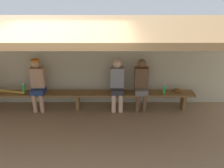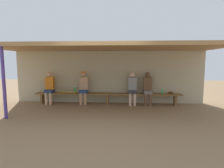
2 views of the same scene
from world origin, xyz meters
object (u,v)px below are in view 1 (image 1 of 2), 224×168
at_px(water_bottle_green, 163,89).
at_px(baseball_bat, 9,92).
at_px(player_leftmost, 116,83).
at_px(baseball_glove_worn, 177,90).
at_px(player_in_white, 140,83).
at_px(bench, 76,95).
at_px(player_middle, 37,82).
at_px(water_bottle_clear, 22,89).

distance_m(water_bottle_green, baseball_bat, 3.94).
distance_m(player_leftmost, baseball_glove_worn, 1.58).
xyz_separation_m(player_in_white, baseball_bat, (-3.35, -0.00, -0.24)).
distance_m(bench, water_bottle_green, 2.22).
bearing_deg(player_in_white, baseball_glove_worn, 1.81).
xyz_separation_m(bench, player_in_white, (1.63, 0.00, 0.34)).
height_order(player_leftmost, baseball_bat, player_leftmost).
bearing_deg(player_in_white, player_middle, 179.99).
bearing_deg(baseball_bat, bench, 12.61).
xyz_separation_m(baseball_glove_worn, baseball_bat, (-4.30, -0.03, -0.01)).
xyz_separation_m(player_middle, water_bottle_clear, (-0.36, -0.04, -0.15)).
distance_m(player_in_white, water_bottle_green, 0.61).
distance_m(bench, player_in_white, 1.67).
xyz_separation_m(player_in_white, player_middle, (-2.61, 0.00, 0.02)).
bearing_deg(baseball_glove_worn, player_middle, -146.89).
distance_m(bench, water_bottle_clear, 1.36).
relative_size(water_bottle_green, baseball_glove_worn, 1.02).
relative_size(player_middle, baseball_glove_worn, 5.60).
bearing_deg(player_in_white, water_bottle_clear, -179.21).
xyz_separation_m(water_bottle_green, baseball_bat, (-3.94, 0.03, -0.08)).
bearing_deg(bench, baseball_glove_worn, 0.74).
relative_size(player_middle, water_bottle_clear, 4.90).
distance_m(player_leftmost, baseball_bat, 2.75).
height_order(player_in_white, baseball_glove_worn, player_in_white).
xyz_separation_m(water_bottle_clear, baseball_glove_worn, (3.93, 0.07, -0.09)).
height_order(bench, player_middle, player_middle).
bearing_deg(player_in_white, player_leftmost, 180.00).
bearing_deg(water_bottle_clear, player_leftmost, 0.99).
height_order(baseball_glove_worn, baseball_bat, baseball_glove_worn).
distance_m(player_middle, baseball_bat, 0.78).
relative_size(player_leftmost, water_bottle_green, 5.47).
relative_size(player_in_white, water_bottle_green, 5.47).
distance_m(player_in_white, baseball_bat, 3.36).
xyz_separation_m(bench, baseball_glove_worn, (2.58, 0.03, 0.12)).
bearing_deg(player_middle, player_leftmost, -0.01).
relative_size(player_in_white, baseball_bat, 1.64).
distance_m(player_leftmost, player_middle, 2.00).
relative_size(water_bottle_clear, water_bottle_green, 1.13).
height_order(player_leftmost, baseball_glove_worn, player_leftmost).
bearing_deg(water_bottle_clear, water_bottle_green, 0.09).
bearing_deg(water_bottle_green, baseball_bat, 179.53).
bearing_deg(baseball_bat, player_leftmost, 12.68).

